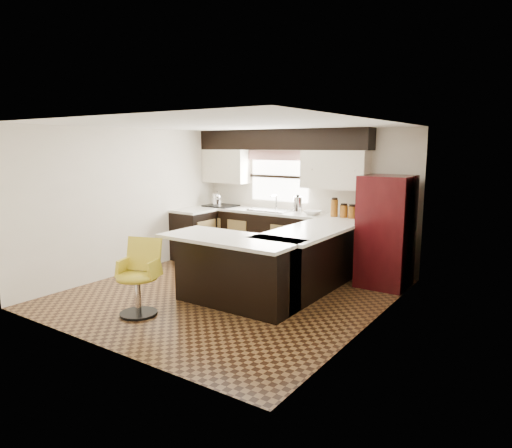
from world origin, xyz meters
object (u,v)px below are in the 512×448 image
Objects in this scene: refrigerator at (386,232)px; peninsula_long at (306,263)px; bar_chair at (137,278)px; peninsula_return at (236,273)px.

peninsula_long is at bearing -129.57° from refrigerator.
peninsula_return is at bearing 32.01° from bar_chair.
bar_chair is (-1.33, -1.96, 0.03)m from peninsula_long.
refrigerator is at bearing 35.30° from bar_chair.
bar_chair reaches higher than peninsula_long.
refrigerator reaches higher than peninsula_long.
peninsula_return is 0.98× the size of refrigerator.
refrigerator is 3.67m from bar_chair.
bar_chair reaches higher than peninsula_return.
peninsula_return is at bearing -124.36° from refrigerator.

